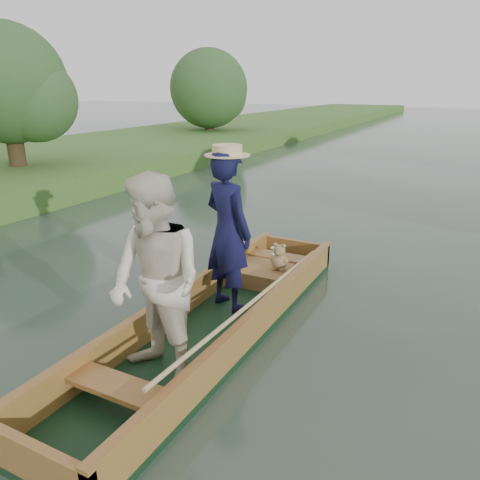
% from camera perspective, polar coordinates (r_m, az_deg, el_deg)
% --- Properties ---
extents(ground, '(120.00, 120.00, 0.00)m').
position_cam_1_polar(ground, '(5.47, -2.97, -11.27)').
color(ground, '#283D30').
rests_on(ground, ground).
extents(trees_far, '(22.94, 14.83, 4.68)m').
position_cam_1_polar(trees_far, '(13.56, 21.82, 16.78)').
color(trees_far, '#47331E').
rests_on(trees_far, ground).
extents(punt, '(1.17, 5.00, 2.05)m').
position_cam_1_polar(punt, '(4.93, -4.79, -4.83)').
color(punt, black).
rests_on(punt, ground).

